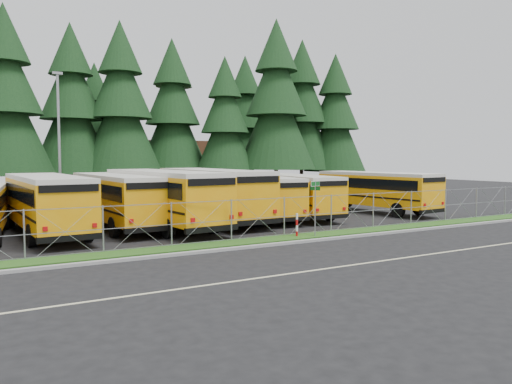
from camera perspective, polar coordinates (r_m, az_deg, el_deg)
ground at (r=26.83m, az=3.87°, el=-4.58°), size 120.00×120.00×0.00m
curb at (r=24.33m, az=7.92°, el=-5.36°), size 50.00×0.25×0.12m
grass_verge at (r=25.44m, az=5.99°, el=-5.00°), size 50.00×1.40×0.06m
road_lane_line at (r=20.74m, az=16.27°, el=-7.28°), size 50.00×0.12×0.01m
chainlink_fence at (r=25.88m, az=5.11°, el=-2.67°), size 44.00×0.10×2.00m
brick_building at (r=65.46m, az=-11.27°, el=3.07°), size 22.00×10.00×6.00m
bus_1 at (r=27.73m, az=-22.91°, el=-1.41°), size 3.45×11.87×3.07m
bus_2 at (r=29.21m, az=-15.66°, el=-1.02°), size 3.42×11.71×3.03m
bus_3 at (r=28.60m, az=-10.84°, el=-0.84°), size 4.21×12.61×3.24m
bus_4 at (r=30.93m, az=-5.35°, el=-0.42°), size 3.33×12.48×3.25m
bus_5 at (r=32.30m, az=0.04°, el=-0.62°), size 3.71×10.83×2.78m
bus_6 at (r=33.56m, az=3.94°, el=-0.42°), size 3.49×10.95×2.82m
bus_east at (r=37.01m, az=13.16°, el=-0.03°), size 3.74×11.33×2.92m
street_sign at (r=25.08m, az=6.78°, el=-0.52°), size 0.78×0.52×2.81m
striped_bollard at (r=25.04m, az=4.69°, el=-3.82°), size 0.11×0.11×1.20m
light_standard at (r=39.27m, az=-21.59°, el=5.93°), size 0.70×0.35×10.14m
conifer_2 at (r=47.42m, az=-26.66°, el=8.95°), size 7.62×7.62×16.86m
conifer_3 at (r=50.95m, az=-20.31°, el=8.65°), size 7.54×7.54×16.67m
conifer_4 at (r=50.39m, az=-15.16°, el=9.05°), size 7.72×7.72×17.08m
conifer_5 at (r=53.67m, az=-9.51°, el=8.45°), size 7.41×7.41×16.38m
conifer_6 at (r=52.03m, az=-3.55°, el=7.51°), size 6.49×6.49×14.35m
conifer_7 at (r=53.57m, az=2.32°, el=9.64°), size 8.36×8.36×18.50m
conifer_8 at (r=58.68m, az=5.26°, el=8.65°), size 7.91×7.91×17.50m
conifer_9 at (r=59.14m, az=9.01°, el=7.81°), size 7.19×7.19×15.91m
conifer_11 at (r=55.99m, az=-17.87°, el=6.88°), size 6.32×6.32×13.97m
conifer_12 at (r=59.43m, az=-9.32°, el=8.39°), size 7.76×7.76×17.16m
conifer_13 at (r=63.78m, az=-1.25°, el=7.96°), size 7.57×7.57×16.75m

